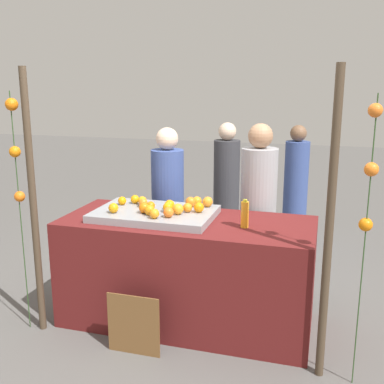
{
  "coord_description": "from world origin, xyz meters",
  "views": [
    {
      "loc": [
        1.06,
        -3.46,
        1.98
      ],
      "look_at": [
        0.0,
        0.15,
        1.09
      ],
      "focal_mm": 43.42,
      "sensor_mm": 36.0,
      "label": 1
    }
  ],
  "objects": [
    {
      "name": "orange_6",
      "position": [
        -0.0,
        0.02,
        0.99
      ],
      "size": [
        0.08,
        0.08,
        0.08
      ],
      "primitive_type": "sphere",
      "color": "orange",
      "rests_on": "orange_tray"
    },
    {
      "name": "orange_17",
      "position": [
        0.02,
        0.25,
        0.99
      ],
      "size": [
        0.08,
        0.08,
        0.08
      ],
      "primitive_type": "sphere",
      "color": "orange",
      "rests_on": "orange_tray"
    },
    {
      "name": "orange_tray",
      "position": [
        -0.28,
        0.0,
        0.92
      ],
      "size": [
        0.97,
        0.64,
        0.06
      ],
      "primitive_type": "cube",
      "color": "gray",
      "rests_on": "stall_counter"
    },
    {
      "name": "juice_bottle",
      "position": [
        0.48,
        -0.06,
        1.0
      ],
      "size": [
        0.06,
        0.06,
        0.22
      ],
      "color": "#F8A122",
      "rests_on": "stall_counter"
    },
    {
      "name": "vendor_right",
      "position": [
        0.49,
        0.64,
        0.76
      ],
      "size": [
        0.33,
        0.33,
        1.63
      ],
      "color": "#99999E",
      "rests_on": "ground_plane"
    },
    {
      "name": "crowd_person_0",
      "position": [
        -0.06,
        1.82,
        0.71
      ],
      "size": [
        0.31,
        0.31,
        1.53
      ],
      "color": "#333338",
      "rests_on": "ground_plane"
    },
    {
      "name": "garland_strand_left",
      "position": [
        -1.21,
        -0.48,
        1.49
      ],
      "size": [
        0.1,
        0.1,
        1.92
      ],
      "color": "#2D4C23",
      "rests_on": "ground_plane"
    },
    {
      "name": "orange_3",
      "position": [
        -0.57,
        -0.17,
        0.99
      ],
      "size": [
        0.08,
        0.08,
        0.08
      ],
      "primitive_type": "sphere",
      "color": "orange",
      "rests_on": "orange_tray"
    },
    {
      "name": "canopy_post_right",
      "position": [
        1.11,
        -0.47,
        1.05
      ],
      "size": [
        0.06,
        0.06,
        2.1
      ],
      "primitive_type": "cylinder",
      "color": "#473828",
      "rests_on": "ground_plane"
    },
    {
      "name": "orange_10",
      "position": [
        -0.44,
        0.13,
        0.99
      ],
      "size": [
        0.08,
        0.08,
        0.08
      ],
      "primitive_type": "sphere",
      "color": "orange",
      "rests_on": "orange_tray"
    },
    {
      "name": "garland_strand_right",
      "position": [
        1.32,
        -0.5,
        1.44
      ],
      "size": [
        0.09,
        0.1,
        1.92
      ],
      "color": "#2D4C23",
      "rests_on": "ground_plane"
    },
    {
      "name": "orange_16",
      "position": [
        -0.1,
        -0.16,
        0.99
      ],
      "size": [
        0.08,
        0.08,
        0.08
      ],
      "primitive_type": "sphere",
      "color": "orange",
      "rests_on": "orange_tray"
    },
    {
      "name": "orange_4",
      "position": [
        0.11,
        0.23,
        1.0
      ],
      "size": [
        0.09,
        0.09,
        0.09
      ],
      "primitive_type": "sphere",
      "color": "orange",
      "rests_on": "orange_tray"
    },
    {
      "name": "canopy_post_left",
      "position": [
        -1.11,
        -0.47,
        1.05
      ],
      "size": [
        0.06,
        0.06,
        2.1
      ],
      "primitive_type": "cylinder",
      "color": "#473828",
      "rests_on": "ground_plane"
    },
    {
      "name": "ground_plane",
      "position": [
        0.0,
        0.0,
        0.0
      ],
      "size": [
        24.0,
        24.0,
        0.0
      ],
      "primitive_type": "plane",
      "color": "#565451"
    },
    {
      "name": "orange_13",
      "position": [
        -0.61,
        0.09,
        0.99
      ],
      "size": [
        0.07,
        0.07,
        0.07
      ],
      "primitive_type": "sphere",
      "color": "orange",
      "rests_on": "orange_tray"
    },
    {
      "name": "orange_7",
      "position": [
        -0.05,
        -0.06,
        1.0
      ],
      "size": [
        0.09,
        0.09,
        0.09
      ],
      "primitive_type": "sphere",
      "color": "orange",
      "rests_on": "orange_tray"
    },
    {
      "name": "chalkboard_sign",
      "position": [
        -0.23,
        -0.59,
        0.23
      ],
      "size": [
        0.41,
        0.03,
        0.48
      ],
      "color": "brown",
      "rests_on": "ground_plane"
    },
    {
      "name": "crowd_person_1",
      "position": [
        0.71,
        2.32,
        0.69
      ],
      "size": [
        0.3,
        0.3,
        1.48
      ],
      "color": "#384C8C",
      "rests_on": "ground_plane"
    },
    {
      "name": "orange_0",
      "position": [
        -0.15,
        -0.02,
        0.99
      ],
      "size": [
        0.08,
        0.08,
        0.08
      ],
      "primitive_type": "sphere",
      "color": "orange",
      "rests_on": "orange_tray"
    },
    {
      "name": "orange_11",
      "position": [
        -0.02,
        0.18,
        1.0
      ],
      "size": [
        0.09,
        0.09,
        0.09
      ],
      "primitive_type": "sphere",
      "color": "orange",
      "rests_on": "orange_tray"
    },
    {
      "name": "orange_12",
      "position": [
        -0.52,
        0.16,
        0.99
      ],
      "size": [
        0.08,
        0.08,
        0.08
      ],
      "primitive_type": "sphere",
      "color": "orange",
      "rests_on": "orange_tray"
    },
    {
      "name": "stall_counter",
      "position": [
        0.0,
        0.0,
        0.45
      ],
      "size": [
        2.05,
        0.85,
        0.89
      ],
      "primitive_type": "cube",
      "color": "#5B1919",
      "rests_on": "ground_plane"
    },
    {
      "name": "orange_5",
      "position": [
        -0.31,
        -0.0,
        0.99
      ],
      "size": [
        0.07,
        0.07,
        0.07
      ],
      "primitive_type": "sphere",
      "color": "orange",
      "rests_on": "orange_tray"
    },
    {
      "name": "orange_2",
      "position": [
        -0.26,
        -0.15,
        1.0
      ],
      "size": [
        0.08,
        0.08,
        0.08
      ],
      "primitive_type": "sphere",
      "color": "orange",
      "rests_on": "orange_tray"
    },
    {
      "name": "orange_9",
      "position": [
        -0.41,
        0.07,
        0.99
      ],
      "size": [
        0.08,
        0.08,
        0.08
      ],
      "primitive_type": "sphere",
      "color": "orange",
      "rests_on": "orange_tray"
    },
    {
      "name": "orange_1",
      "position": [
        -0.33,
        -0.1,
        1.0
      ],
      "size": [
        0.09,
        0.09,
        0.09
      ],
      "primitive_type": "sphere",
      "color": "orange",
      "rests_on": "orange_tray"
    },
    {
      "name": "orange_14",
      "position": [
        0.09,
        0.04,
        1.0
      ],
      "size": [
        0.08,
        0.08,
        0.08
      ],
      "primitive_type": "sphere",
      "color": "orange",
      "rests_on": "orange_tray"
    },
    {
      "name": "orange_15",
      "position": [
        -0.19,
        -0.22,
        0.99
      ],
      "size": [
        0.08,
        0.08,
        0.08
      ],
      "primitive_type": "sphere",
      "color": "orange",
      "rests_on": "orange_tray"
    },
    {
      "name": "vendor_left",
      "position": [
        -0.4,
        0.68,
        0.73
      ],
      "size": [
        0.31,
        0.31,
        1.57
      ],
      "color": "#384C8C",
      "rests_on": "ground_plane"
    },
    {
      "name": "orange_8",
      "position": [
        -0.17,
        0.05,
        1.0
      ],
      "size": [
        0.08,
        0.08,
        0.08
      ],
      "primitive_type": "sphere",
      "color": "orange",
      "rests_on": "orange_tray"
    }
  ]
}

